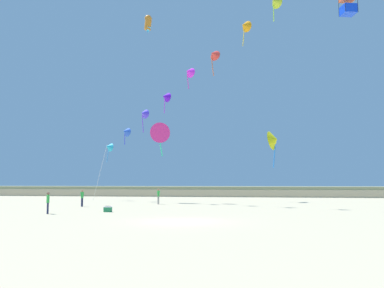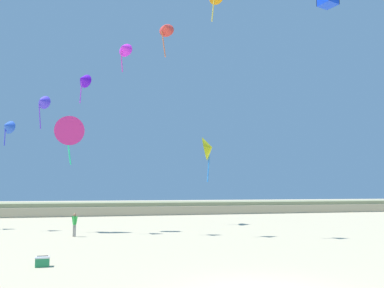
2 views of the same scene
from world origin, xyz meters
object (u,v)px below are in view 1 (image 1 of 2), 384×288
Objects in this scene: large_kite_low_lead at (274,140)px; beach_cooler at (108,209)px; large_kite_high_solo at (161,132)px; large_kite_mid_trail at (348,3)px; person_near_left at (158,195)px; large_kite_outer_drift at (148,23)px; person_near_right at (48,201)px; person_mid_center at (82,197)px.

large_kite_low_lead reaches higher than beach_cooler.
large_kite_mid_trail is at bearing -19.17° from large_kite_high_solo.
large_kite_outer_drift is (-2.63, 4.64, 20.63)m from person_near_left.
beach_cooler is (3.61, 2.57, -0.70)m from person_near_right.
large_kite_mid_trail is at bearing 24.02° from person_near_right.
large_kite_low_lead is (18.42, 12.33, 6.39)m from person_mid_center.
person_mid_center is 0.73× the size of large_kite_mid_trail.
person_near_right is 2.75× the size of beach_cooler.
large_kite_high_solo is (5.52, 8.48, 7.08)m from person_mid_center.
person_near_left is 7.96m from person_mid_center.
person_near_right is at bearing -109.04° from person_near_left.
person_mid_center is at bearing -176.12° from large_kite_mid_trail.
large_kite_high_solo is 1.77× the size of large_kite_outer_drift.
large_kite_mid_trail is 0.97× the size of large_kite_outer_drift.
person_near_right is 0.40× the size of large_kite_high_solo.
person_near_right is at bearing -128.83° from large_kite_low_lead.
large_kite_high_solo is at bearing 87.94° from beach_cooler.
large_kite_high_solo is (-0.65, 3.44, 7.05)m from person_near_left.
person_near_right is 0.35× the size of large_kite_low_lead.
person_mid_center is 30.86m from large_kite_mid_trail.
large_kite_outer_drift is 3.88× the size of beach_cooler.
person_near_left is 15.62m from large_kite_low_lead.
large_kite_low_lead is (17.04, 21.17, 6.39)m from person_near_right.
large_kite_outer_drift reaches higher than large_kite_high_solo.
large_kite_low_lead reaches higher than person_near_right.
large_kite_mid_trail is 28.54m from beach_cooler.
large_kite_high_solo is at bearing 160.83° from large_kite_mid_trail.
large_kite_mid_trail reaches higher than large_kite_low_lead.
person_near_left is 0.73× the size of large_kite_outer_drift.
person_near_right is 0.73× the size of large_kite_mid_trail.
large_kite_mid_trail is (23.64, 10.53, 17.99)m from person_near_right.
large_kite_high_solo is at bearing -31.28° from large_kite_outer_drift.
beach_cooler is at bearing -51.47° from person_mid_center.
large_kite_mid_trail is 23.07m from large_kite_outer_drift.
large_kite_low_lead is at bearing 30.79° from person_near_left.
beach_cooler is (4.99, -6.26, -0.70)m from person_mid_center.
large_kite_outer_drift is at bearing 159.62° from large_kite_mid_trail.
person_near_left is at bearing 39.22° from person_mid_center.
person_mid_center is at bearing -110.09° from large_kite_outer_drift.
person_near_left is 0.41× the size of large_kite_high_solo.
person_mid_center is 2.75× the size of beach_cooler.
large_kite_mid_trail is at bearing 3.88° from person_mid_center.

